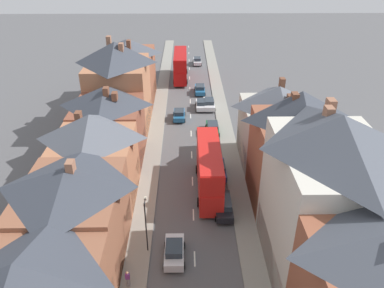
{
  "coord_description": "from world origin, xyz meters",
  "views": [
    {
      "loc": [
        -0.6,
        -12.01,
        25.27
      ],
      "look_at": [
        0.01,
        28.16,
        2.67
      ],
      "focal_mm": 35.0,
      "sensor_mm": 36.0,
      "label": 1
    }
  ],
  "objects_px": {
    "car_near_silver": "(197,61)",
    "car_far_grey": "(213,128)",
    "car_parked_left_a": "(179,114)",
    "double_decker_bus_lead": "(209,168)",
    "car_parked_right_b": "(209,104)",
    "street_lamp": "(146,223)",
    "car_parked_left_b": "(200,89)",
    "car_near_blue": "(174,251)",
    "double_decker_bus_mid_street": "(180,65)",
    "car_parked_right_a": "(218,169)",
    "car_mid_white": "(201,104)",
    "car_mid_black": "(223,206)",
    "pedestrian_near_right": "(128,278)"
  },
  "relations": [
    {
      "from": "car_parked_right_a",
      "to": "car_parked_left_b",
      "type": "bearing_deg",
      "value": 92.81
    },
    {
      "from": "double_decker_bus_lead",
      "to": "double_decker_bus_mid_street",
      "type": "height_order",
      "value": "same"
    },
    {
      "from": "double_decker_bus_lead",
      "to": "car_parked_right_b",
      "type": "xyz_separation_m",
      "value": [
        1.31,
        22.63,
        -1.99
      ]
    },
    {
      "from": "car_near_silver",
      "to": "car_far_grey",
      "type": "xyz_separation_m",
      "value": [
        1.3,
        -32.78,
        0.01
      ]
    },
    {
      "from": "double_decker_bus_mid_street",
      "to": "car_parked_left_b",
      "type": "distance_m",
      "value": 8.72
    },
    {
      "from": "car_parked_right_a",
      "to": "car_parked_left_a",
      "type": "bearing_deg",
      "value": 107.47
    },
    {
      "from": "pedestrian_near_right",
      "to": "car_near_blue",
      "type": "bearing_deg",
      "value": 39.76
    },
    {
      "from": "car_parked_left_b",
      "to": "double_decker_bus_lead",
      "type": "bearing_deg",
      "value": -90.02
    },
    {
      "from": "street_lamp",
      "to": "car_parked_left_a",
      "type": "bearing_deg",
      "value": 84.95
    },
    {
      "from": "car_parked_left_a",
      "to": "double_decker_bus_lead",
      "type": "bearing_deg",
      "value": -78.99
    },
    {
      "from": "car_mid_white",
      "to": "street_lamp",
      "type": "xyz_separation_m",
      "value": [
        -6.05,
        -31.64,
        2.44
      ]
    },
    {
      "from": "double_decker_bus_mid_street",
      "to": "street_lamp",
      "type": "relative_size",
      "value": 1.96
    },
    {
      "from": "car_parked_right_b",
      "to": "street_lamp",
      "type": "relative_size",
      "value": 0.83
    },
    {
      "from": "double_decker_bus_lead",
      "to": "car_mid_black",
      "type": "bearing_deg",
      "value": -72.05
    },
    {
      "from": "car_near_blue",
      "to": "car_mid_white",
      "type": "xyz_separation_m",
      "value": [
        3.6,
        32.69,
        -0.04
      ]
    },
    {
      "from": "double_decker_bus_mid_street",
      "to": "car_mid_white",
      "type": "xyz_separation_m",
      "value": [
        3.61,
        -14.66,
        -2.02
      ]
    },
    {
      "from": "car_near_blue",
      "to": "car_parked_left_b",
      "type": "relative_size",
      "value": 0.89
    },
    {
      "from": "car_far_grey",
      "to": "double_decker_bus_lead",
      "type": "bearing_deg",
      "value": -95.43
    },
    {
      "from": "car_near_blue",
      "to": "car_far_grey",
      "type": "distance_m",
      "value": 24.57
    },
    {
      "from": "street_lamp",
      "to": "double_decker_bus_mid_street",
      "type": "bearing_deg",
      "value": 86.98
    },
    {
      "from": "double_decker_bus_mid_street",
      "to": "car_near_blue",
      "type": "relative_size",
      "value": 2.76
    },
    {
      "from": "car_parked_left_a",
      "to": "pedestrian_near_right",
      "type": "bearing_deg",
      "value": -96.6
    },
    {
      "from": "double_decker_bus_mid_street",
      "to": "car_parked_right_a",
      "type": "relative_size",
      "value": 2.47
    },
    {
      "from": "double_decker_bus_mid_street",
      "to": "car_mid_black",
      "type": "height_order",
      "value": "double_decker_bus_mid_street"
    },
    {
      "from": "car_parked_right_a",
      "to": "car_mid_white",
      "type": "relative_size",
      "value": 1.11
    },
    {
      "from": "car_near_blue",
      "to": "street_lamp",
      "type": "xyz_separation_m",
      "value": [
        -2.45,
        1.05,
        2.4
      ]
    },
    {
      "from": "car_parked_right_b",
      "to": "street_lamp",
      "type": "height_order",
      "value": "street_lamp"
    },
    {
      "from": "car_near_silver",
      "to": "car_mid_white",
      "type": "distance_m",
      "value": 24.17
    },
    {
      "from": "car_parked_left_a",
      "to": "car_mid_black",
      "type": "bearing_deg",
      "value": -77.71
    },
    {
      "from": "car_parked_left_a",
      "to": "car_parked_right_a",
      "type": "height_order",
      "value": "car_parked_right_a"
    },
    {
      "from": "car_parked_right_a",
      "to": "car_parked_left_b",
      "type": "relative_size",
      "value": 0.99
    },
    {
      "from": "double_decker_bus_lead",
      "to": "car_parked_left_a",
      "type": "bearing_deg",
      "value": 101.01
    },
    {
      "from": "pedestrian_near_right",
      "to": "car_parked_left_a",
      "type": "bearing_deg",
      "value": 83.4
    },
    {
      "from": "car_mid_black",
      "to": "street_lamp",
      "type": "height_order",
      "value": "street_lamp"
    },
    {
      "from": "car_mid_white",
      "to": "car_far_grey",
      "type": "bearing_deg",
      "value": -81.41
    },
    {
      "from": "double_decker_bus_mid_street",
      "to": "car_parked_left_a",
      "type": "distance_m",
      "value": 18.71
    },
    {
      "from": "car_parked_right_b",
      "to": "double_decker_bus_lead",
      "type": "bearing_deg",
      "value": -93.31
    },
    {
      "from": "double_decker_bus_lead",
      "to": "car_near_silver",
      "type": "bearing_deg",
      "value": 89.99
    },
    {
      "from": "car_parked_left_a",
      "to": "pedestrian_near_right",
      "type": "xyz_separation_m",
      "value": [
        -3.68,
        -31.81,
        0.23
      ]
    },
    {
      "from": "car_parked_left_b",
      "to": "car_parked_right_b",
      "type": "bearing_deg",
      "value": -79.09
    },
    {
      "from": "car_parked_left_a",
      "to": "car_mid_white",
      "type": "height_order",
      "value": "car_parked_left_a"
    },
    {
      "from": "car_parked_right_a",
      "to": "pedestrian_near_right",
      "type": "xyz_separation_m",
      "value": [
        -8.58,
        -16.24,
        0.2
      ]
    },
    {
      "from": "car_near_silver",
      "to": "car_parked_left_b",
      "type": "relative_size",
      "value": 0.91
    },
    {
      "from": "car_near_silver",
      "to": "double_decker_bus_mid_street",
      "type": "bearing_deg",
      "value": -110.79
    },
    {
      "from": "double_decker_bus_lead",
      "to": "car_mid_white",
      "type": "bearing_deg",
      "value": 89.98
    },
    {
      "from": "street_lamp",
      "to": "car_parked_left_b",
      "type": "bearing_deg",
      "value": 81.1
    },
    {
      "from": "double_decker_bus_lead",
      "to": "double_decker_bus_mid_street",
      "type": "relative_size",
      "value": 1.0
    },
    {
      "from": "car_near_silver",
      "to": "car_far_grey",
      "type": "distance_m",
      "value": 32.8
    },
    {
      "from": "car_parked_left_a",
      "to": "street_lamp",
      "type": "xyz_separation_m",
      "value": [
        -2.45,
        -27.7,
        2.43
      ]
    },
    {
      "from": "car_near_silver",
      "to": "car_mid_black",
      "type": "bearing_deg",
      "value": -88.53
    }
  ]
}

